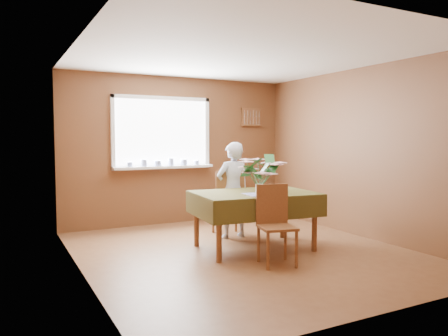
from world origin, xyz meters
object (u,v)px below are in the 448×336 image
chair_far (228,200)px  seated_woman (233,190)px  dining_table (254,199)px  chair_near (275,220)px  flower_bouquet (260,171)px

chair_far → seated_woman: (0.01, -0.11, 0.17)m
dining_table → chair_far: chair_far is taller
chair_near → dining_table: bearing=93.0°
dining_table → flower_bouquet: 0.43m
seated_woman → chair_near: bearing=82.4°
chair_far → chair_near: (-0.19, -1.50, -0.03)m
dining_table → seated_woman: seated_woman is taller
dining_table → chair_far: size_ratio=1.67×
dining_table → chair_near: size_ratio=1.79×
flower_bouquet → chair_near: bearing=-100.1°
chair_near → seated_woman: (0.20, 1.39, 0.20)m
chair_far → chair_near: chair_far is taller
chair_far → chair_near: bearing=98.2°
seated_woman → flower_bouquet: size_ratio=2.71×
seated_woman → flower_bouquet: bearing=83.4°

